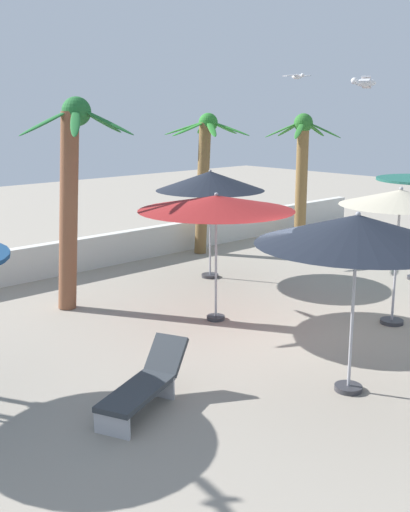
# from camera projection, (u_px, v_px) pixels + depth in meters

# --- Properties ---
(ground_plane) EXTENTS (56.00, 56.00, 0.00)m
(ground_plane) POSITION_uv_depth(u_px,v_px,m) (320.00, 362.00, 10.83)
(ground_plane) COLOR #9E9384
(boundary_wall) EXTENTS (25.20, 0.30, 0.89)m
(boundary_wall) POSITION_uv_depth(u_px,v_px,m) (66.00, 257.00, 16.65)
(boundary_wall) COLOR silver
(boundary_wall) RESTS_ON ground_plane
(patio_umbrella_0) EXTENTS (3.04, 3.04, 2.83)m
(patio_umbrella_0) POSITION_uv_depth(u_px,v_px,m) (357.00, 230.00, 9.17)
(patio_umbrella_0) COLOR #333338
(patio_umbrella_0) RESTS_ON ground_plane
(patio_umbrella_2) EXTENTS (2.77, 2.77, 2.81)m
(patio_umbrella_2) POSITION_uv_depth(u_px,v_px,m) (210.00, 181.00, 15.79)
(patio_umbrella_2) COLOR #333338
(patio_umbrella_2) RESTS_ON ground_plane
(patio_umbrella_3) EXTENTS (3.17, 3.17, 2.67)m
(patio_umbrella_3) POSITION_uv_depth(u_px,v_px,m) (216.00, 203.00, 12.49)
(patio_umbrella_3) COLOR #333338
(patio_umbrella_3) RESTS_ON ground_plane
(patio_umbrella_5) EXTENTS (2.39, 2.39, 2.81)m
(patio_umbrella_5) POSITION_uv_depth(u_px,v_px,m) (400.00, 199.00, 12.22)
(patio_umbrella_5) COLOR #333338
(patio_umbrella_5) RESTS_ON ground_plane
(palm_tree_0) EXTENTS (2.71, 2.50, 4.56)m
(palm_tree_0) POSITION_uv_depth(u_px,v_px,m) (71.00, 179.00, 13.33)
(palm_tree_0) COLOR brown
(palm_tree_0) RESTS_ON ground_plane
(palm_tree_1) EXTENTS (2.48, 2.52, 4.17)m
(palm_tree_1) POSITION_uv_depth(u_px,v_px,m) (302.00, 161.00, 20.96)
(palm_tree_1) COLOR olive
(palm_tree_1) RESTS_ON ground_plane
(palm_tree_2) EXTENTS (2.68, 2.49, 4.20)m
(palm_tree_2) POSITION_uv_depth(u_px,v_px,m) (205.00, 166.00, 18.65)
(palm_tree_2) COLOR brown
(palm_tree_2) RESTS_ON ground_plane
(lounge_chair_1) EXTENTS (1.95, 1.24, 0.84)m
(lounge_chair_1) POSITION_uv_depth(u_px,v_px,m) (145.00, 383.00, 9.09)
(lounge_chair_1) COLOR #B7B7BC
(lounge_chair_1) RESTS_ON ground_plane
(seagull_0) EXTENTS (1.06, 0.38, 0.14)m
(seagull_0) POSITION_uv_depth(u_px,v_px,m) (298.00, 76.00, 15.83)
(seagull_0) COLOR white
(seagull_2) EXTENTS (1.13, 0.75, 0.17)m
(seagull_2) POSITION_uv_depth(u_px,v_px,m) (364.00, 82.00, 9.58)
(seagull_2) COLOR white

